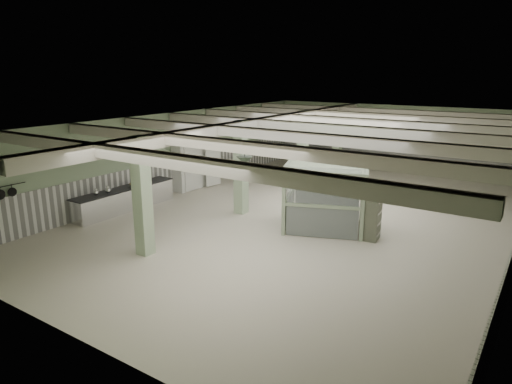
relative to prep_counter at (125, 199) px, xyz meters
The scene contains 33 objects.
floor 7.33m from the prep_counter, 26.65° to the left, with size 20.00×20.00×0.00m, color silver.
ceiling 7.96m from the prep_counter, 26.65° to the left, with size 14.00×20.00×0.02m, color silver.
wall_back 14.87m from the prep_counter, 63.79° to the left, with size 14.00×0.02×3.60m, color #A4BE98.
wall_front 9.47m from the prep_counter, 45.77° to the right, with size 14.00×0.02×3.60m, color #A4BE98.
wall_left 3.57m from the prep_counter, 97.98° to the left, with size 0.02×20.00×3.60m, color #A4BE98.
wainscot_left 3.32m from the prep_counter, 97.55° to the left, with size 0.05×19.90×1.50m, color white.
wainscot_back 14.79m from the prep_counter, 63.74° to the left, with size 13.90×0.05×1.50m, color white.
girder 5.97m from the prep_counter, 39.09° to the left, with size 0.45×19.90×0.40m, color beige.
beam_a 8.33m from the prep_counter, 32.82° to the right, with size 13.90×0.35×0.32m, color beige.
beam_b 7.38m from the prep_counter, 14.71° to the right, with size 13.90×0.35×0.32m, color beige.
beam_c 7.22m from the prep_counter, ahead, with size 13.90×0.35×0.32m, color beige.
beam_d 7.89m from the prep_counter, 26.65° to the left, with size 13.90×0.35×0.32m, color beige.
beam_e 9.22m from the prep_counter, 41.48° to the left, with size 13.90×0.35×0.32m, color beige.
beam_f 10.96m from the prep_counter, 51.71° to the left, with size 13.90×0.35×0.32m, color beige.
beam_g 12.95m from the prep_counter, 58.76° to the left, with size 13.90×0.35×0.32m, color beige.
column_a 5.05m from the prep_counter, 33.93° to the right, with size 0.42×0.42×3.60m, color #ABC69F.
column_b 4.83m from the prep_counter, 29.47° to the left, with size 0.42×0.42×3.60m, color #ABC69F.
column_c 8.44m from the prep_counter, 60.98° to the left, with size 0.42×0.42×3.60m, color #ABC69F.
column_d 12.06m from the prep_counter, 70.30° to the left, with size 0.42×0.42×3.60m, color #ABC69F.
hook_rail 4.55m from the prep_counter, 95.16° to the right, with size 0.02×0.02×1.20m, color black.
pendant_front 7.70m from the prep_counter, 13.71° to the right, with size 0.44×0.44×0.22m, color #304030.
pendant_mid 8.40m from the prep_counter, 28.25° to the left, with size 0.44×0.44×0.22m, color #304030.
pendant_back 11.55m from the prep_counter, 51.28° to the left, with size 0.44×0.44×0.22m, color #304030.
prep_counter is the anchor object (origin of this frame).
pitcher_near 1.08m from the prep_counter, 81.25° to the right, with size 0.20×0.24×0.30m, color silver, non-canonical shape.
pitcher_far 1.46m from the prep_counter, 89.47° to the right, with size 0.18×0.21×0.27m, color silver, non-canonical shape.
veg_colander 0.61m from the prep_counter, 62.38° to the left, with size 0.38×0.38×0.17m, color #424247, non-canonical shape.
orange_bowl 0.85m from the prep_counter, 98.21° to the left, with size 0.28×0.28×0.10m, color #B2B2B7.
skillet_near 4.77m from the prep_counter, 94.22° to the right, with size 0.33×0.33×0.04m, color black.
skillet_far 4.39m from the prep_counter, 94.61° to the right, with size 0.29×0.29×0.04m, color black.
walkin_cooler 4.33m from the prep_counter, 91.12° to the left, with size 0.85×2.39×2.19m.
guard_booth 7.99m from the prep_counter, 18.20° to the left, with size 3.49×3.24×2.39m.
filing_cabinet 9.59m from the prep_counter, 13.91° to the left, with size 0.48×0.69×1.49m, color #5A5E4E.
Camera 1 is at (7.48, -14.90, 5.40)m, focal length 32.00 mm.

